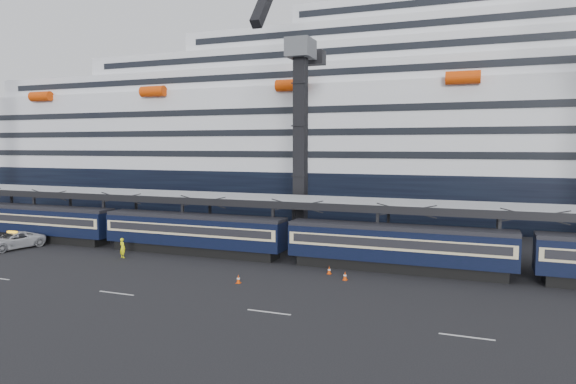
# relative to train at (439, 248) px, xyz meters

# --- Properties ---
(ground) EXTENTS (260.00, 260.00, 0.00)m
(ground) POSITION_rel_train_xyz_m (4.65, -10.00, -2.20)
(ground) COLOR black
(ground) RESTS_ON ground
(train) EXTENTS (133.05, 3.00, 4.05)m
(train) POSITION_rel_train_xyz_m (0.00, 0.00, 0.00)
(train) COLOR black
(train) RESTS_ON ground
(canopy) EXTENTS (130.00, 6.25, 5.53)m
(canopy) POSITION_rel_train_xyz_m (4.65, 4.00, 3.05)
(canopy) COLOR gray
(canopy) RESTS_ON ground
(cruise_ship) EXTENTS (214.09, 28.84, 34.00)m
(cruise_ship) POSITION_rel_train_xyz_m (3.57, 35.99, 10.14)
(cruise_ship) COLOR black
(cruise_ship) RESTS_ON ground
(crane_dark_near) EXTENTS (4.50, 17.75, 35.08)m
(crane_dark_near) POSITION_rel_train_xyz_m (-15.35, 8.59, 9.73)
(crane_dark_near) COLOR #4F5257
(crane_dark_near) RESTS_ON ground
(pickup_truck) EXTENTS (4.15, 6.61, 1.70)m
(pickup_truck) POSITION_rel_train_xyz_m (-42.16, -4.66, -1.35)
(pickup_truck) COLOR #B3B5BB
(pickup_truck) RESTS_ON ground
(worker) EXTENTS (0.81, 0.66, 1.91)m
(worker) POSITION_rel_train_xyz_m (-28.70, -4.11, -1.25)
(worker) COLOR #FCFD0D
(worker) RESTS_ON ground
(traffic_cone_b) EXTENTS (0.35, 0.35, 0.70)m
(traffic_cone_b) POSITION_rel_train_xyz_m (-14.30, -8.39, -1.86)
(traffic_cone_b) COLOR #DB3F06
(traffic_cone_b) RESTS_ON ground
(traffic_cone_c) EXTENTS (0.36, 0.36, 0.72)m
(traffic_cone_c) POSITION_rel_train_xyz_m (-6.79, -4.52, -1.84)
(traffic_cone_c) COLOR #DB3F06
(traffic_cone_c) RESTS_ON ground
(traffic_cone_d) EXTENTS (0.34, 0.34, 0.68)m
(traffic_cone_d) POSITION_rel_train_xyz_m (-8.51, -3.10, -1.87)
(traffic_cone_d) COLOR #DB3F06
(traffic_cone_d) RESTS_ON ground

